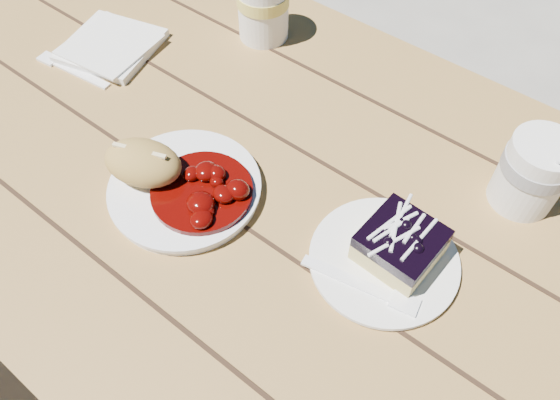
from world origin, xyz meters
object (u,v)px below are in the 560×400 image
Objects in this scene: blueberry_cake at (400,244)px; bread_roll at (143,163)px; dessert_plate at (384,260)px; picnic_table at (319,275)px; coffee_cup at (532,173)px; second_cup at (263,8)px; main_plate at (185,189)px.

bread_roll is at bearing -159.36° from blueberry_cake.
picnic_table is at bearing 174.04° from dessert_plate.
bread_roll reaches higher than dessert_plate.
second_cup is (-0.52, 0.07, 0.00)m from coffee_cup.
blueberry_cake is at bearing 2.48° from picnic_table.
second_cup is at bearing 172.81° from coffee_cup.
picnic_table is 0.19m from dessert_plate.
dessert_plate is at bearing -120.81° from blueberry_cake.
bread_roll is 1.17× the size of blueberry_cake.
dessert_plate is (0.10, -0.01, 0.17)m from picnic_table.
coffee_cup reaches higher than picnic_table.
blueberry_cake is at bearing 56.31° from dessert_plate.
picnic_table is 20.70× the size of blueberry_cake.
blueberry_cake is at bearing -113.71° from coffee_cup.
picnic_table is at bearing -134.21° from coffee_cup.
blueberry_cake is 0.51m from second_cup.
bread_roll is 1.01× the size of coffee_cup.
picnic_table is 17.73× the size of bread_roll.
second_cup is at bearing 140.99° from picnic_table.
bread_roll is at bearing -160.02° from main_plate.
coffee_cup and second_cup have the same top height.
blueberry_cake is (0.01, 0.01, 0.03)m from dessert_plate.
main_plate reaches higher than picnic_table.
main_plate is at bearing -164.87° from dessert_plate.
blueberry_cake is at bearing 17.76° from bread_roll.
picnic_table is 10.54× the size of dessert_plate.
main_plate is 2.19× the size of blueberry_cake.
second_cup is at bearing 111.98° from main_plate.
dessert_plate is 1.70× the size of second_cup.
picnic_table is at bearing 25.15° from main_plate.
dessert_plate is 1.70× the size of coffee_cup.
coffee_cup is 1.00× the size of second_cup.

